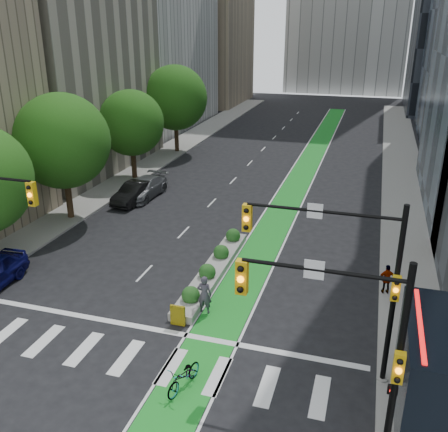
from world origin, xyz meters
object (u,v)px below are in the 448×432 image
Objects in this scene: cyclist at (204,295)px; parked_car_left_far at (144,188)px; bicycle at (184,376)px; parked_car_left_mid at (134,193)px; pedestrian_near at (437,369)px; pedestrian_far at (387,279)px; median_planter at (213,268)px.

parked_car_left_far is at bearing -57.61° from cyclist.
parked_car_left_mid is at bearing 135.25° from bicycle.
pedestrian_far is at bearing 34.32° from pedestrian_near.
parked_car_left_mid reaches higher than median_planter.
parked_car_left_mid is at bearing 135.12° from median_planter.
median_planter is 14.19m from parked_car_left_far.
parked_car_left_mid is at bearing 72.01° from pedestrian_near.
pedestrian_near is at bearing -34.47° from parked_car_left_mid.
median_planter is at bearing 115.00° from bicycle.
parked_car_left_far is 3.33× the size of pedestrian_far.
parked_car_left_far is (0.25, 1.33, -0.01)m from parked_car_left_mid.
parked_car_left_far is (-11.00, 19.80, 0.22)m from bicycle.
median_planter is 2.22× the size of parked_car_left_mid.
median_planter is at bearing 78.95° from pedestrian_near.
bicycle is at bearing -78.92° from median_planter.
cyclist reaches higher than bicycle.
pedestrian_far reaches higher than bicycle.
parked_car_left_far is (-9.23, 10.77, 0.38)m from median_planter.
cyclist is at bearing -78.15° from median_planter.
bicycle is 1.29× the size of pedestrian_far.
median_planter is 13.39m from parked_car_left_mid.
pedestrian_far reaches higher than parked_car_left_mid.
parked_car_left_far reaches higher than bicycle.
bicycle is at bearing -58.19° from parked_car_left_far.
median_planter is 1.98× the size of parked_car_left_far.
bicycle is at bearing 98.38° from cyclist.
pedestrian_near is (9.07, 2.43, 0.57)m from bicycle.
pedestrian_near reaches higher than parked_car_left_far.
pedestrian_near is (10.04, -2.80, 0.12)m from cyclist.
pedestrian_near is (20.08, -17.38, 0.34)m from parked_car_left_far.
pedestrian_far is at bearing -22.18° from parked_car_left_mid.
parked_car_left_far is 26.56m from pedestrian_near.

